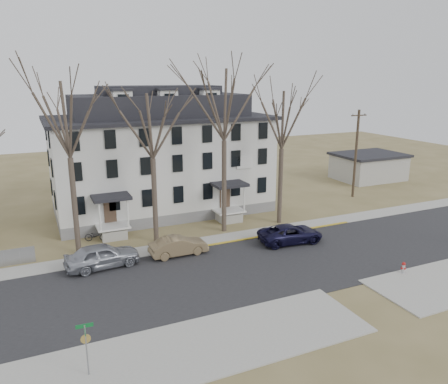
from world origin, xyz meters
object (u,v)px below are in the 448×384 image
tree_center (224,100)px  car_silver (102,256)px  boarding_house (161,156)px  street_sign (86,342)px  tree_mid_right (283,116)px  tree_mid_left (151,122)px  utility_pole_far (356,153)px  car_navy (291,234)px  fire_hydrant (403,268)px  bicycle_left (96,236)px  car_tan (179,246)px  tree_far_left (66,114)px

tree_center → car_silver: bearing=-162.7°
boarding_house → street_sign: (-10.24, -22.85, -3.65)m
tree_mid_right → street_sign: tree_mid_right is taller
tree_mid_right → tree_center: bearing=180.0°
tree_mid_left → car_silver: size_ratio=2.52×
utility_pole_far → car_navy: 16.94m
fire_hydrant → street_sign: bearing=-174.4°
tree_center → car_navy: size_ratio=2.84×
tree_mid_left → street_sign: (-7.24, -14.70, -7.88)m
car_navy → fire_hydrant: bearing=-148.3°
tree_center → bicycle_left: bearing=169.3°
street_sign → tree_center: bearing=51.8°
car_navy → street_sign: (-16.93, -10.00, 1.01)m
car_tan → bicycle_left: car_tan is taller
car_silver → fire_hydrant: 20.53m
tree_center → fire_hydrant: 18.19m
utility_pole_far → car_tan: (-22.77, -7.65, -4.19)m
boarding_house → tree_mid_right: (8.50, -8.15, 4.22)m
tree_far_left → tree_mid_right: tree_far_left is taller
fire_hydrant → street_sign: 20.90m
boarding_house → tree_mid_left: size_ratio=1.63×
car_silver → street_sign: size_ratio=1.94×
boarding_house → bicycle_left: bearing=-140.3°
tree_center → bicycle_left: 15.02m
utility_pole_far → tree_mid_right: bearing=-160.7°
tree_center → utility_pole_far: size_ratio=1.55×
boarding_house → tree_center: tree_center is taller
tree_far_left → fire_hydrant: tree_far_left is taller
tree_far_left → bicycle_left: bearing=51.6°
boarding_house → tree_mid_right: bearing=-43.8°
fire_hydrant → car_silver: bearing=153.0°
car_navy → utility_pole_far: bearing=-51.1°
tree_mid_left → bicycle_left: tree_mid_left is taller
tree_mid_left → utility_pole_far: size_ratio=1.34×
car_tan → car_navy: size_ratio=0.83×
tree_mid_right → car_silver: 18.77m
tree_far_left → car_navy: bearing=-16.6°
car_silver → car_navy: (14.46, -1.34, -0.14)m
utility_pole_far → street_sign: (-30.74, -18.90, -3.18)m
tree_mid_left → tree_mid_right: 11.50m
boarding_house → street_sign: bearing=-114.1°
tree_mid_left → street_sign: size_ratio=4.90×
boarding_house → car_silver: (-7.77, -11.51, -4.52)m
utility_pole_far → car_silver: utility_pole_far is taller
tree_mid_right → street_sign: size_ratio=4.90×
boarding_house → car_navy: boarding_house is taller
bicycle_left → car_tan: bearing=-115.7°
utility_pole_far → tree_mid_left: bearing=-169.9°
tree_mid_left → utility_pole_far: bearing=10.1°
boarding_house → fire_hydrant: boarding_house is taller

